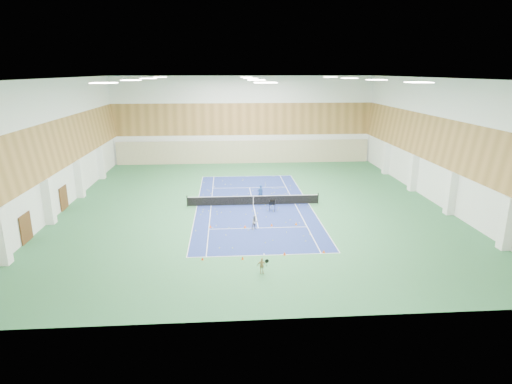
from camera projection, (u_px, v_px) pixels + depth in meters
ground at (253, 205)px, 41.78m from camera, size 40.00×40.00×0.00m
room_shell at (253, 144)px, 40.14m from camera, size 36.00×40.00×12.00m
wood_cladding at (253, 123)px, 39.60m from camera, size 36.00×40.00×8.00m
ceiling_light_grid at (253, 79)px, 38.52m from camera, size 21.40×25.40×0.06m
court_surface at (253, 205)px, 41.78m from camera, size 10.97×23.77×0.01m
tennis_balls_scatter at (253, 205)px, 41.77m from camera, size 10.57×22.77×0.07m
tennis_net at (253, 200)px, 41.63m from camera, size 12.80×0.10×1.10m
back_curtain at (244, 152)px, 60.29m from camera, size 35.40×0.16×3.20m
door_left_a at (26, 228)px, 32.57m from camera, size 0.08×1.80×2.20m
door_left_b at (64, 198)px, 40.25m from camera, size 0.08×1.80×2.20m
coach at (260, 193)px, 42.81m from camera, size 0.74×0.63×1.72m
child_court at (255, 222)px, 35.32m from camera, size 0.70×0.64×1.17m
child_apron at (262, 266)px, 27.57m from camera, size 0.65×0.34×1.07m
ball_cart at (272, 206)px, 39.85m from camera, size 0.68×0.68×1.00m
cone_svc_a at (210, 226)px, 35.73m from camera, size 0.21×0.21×0.23m
cone_svc_b at (245, 226)px, 35.68m from camera, size 0.22×0.22×0.25m
cone_svc_c at (272, 225)px, 36.09m from camera, size 0.21×0.21×0.23m
cone_svc_d at (296, 224)px, 36.35m from camera, size 0.22×0.22×0.24m
cone_base_a at (203, 259)px, 29.63m from camera, size 0.18×0.18×0.20m
cone_base_b at (243, 258)px, 29.72m from camera, size 0.20×0.20×0.22m
cone_base_c at (285, 254)px, 30.41m from camera, size 0.21×0.21×0.23m
cone_base_d at (324, 251)px, 30.76m from camera, size 0.22×0.22×0.25m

